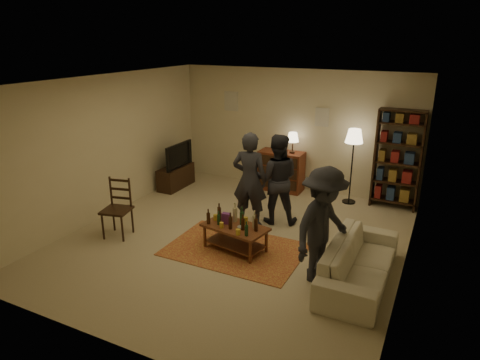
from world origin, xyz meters
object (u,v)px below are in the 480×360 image
Objects in this scene: floor_lamp at (354,141)px; tv_stand at (176,171)px; bookshelf at (397,159)px; coffee_table at (235,228)px; sofa at (359,262)px; person_right at (277,179)px; dining_chair at (118,205)px; person_by_sofa at (323,226)px; person_left at (250,180)px; dresser at (281,170)px.

tv_stand is at bearing -168.04° from floor_lamp.
coffee_table is at bearing -123.70° from bookshelf.
coffee_table is at bearing 88.21° from sofa.
person_right is (-1.84, 1.41, 0.55)m from sofa.
dining_chair is 0.52× the size of bookshelf.
coffee_table is 1.08× the size of dining_chair.
sofa is 1.23× the size of person_right.
person_by_sofa is at bearing -84.59° from floor_lamp.
floor_lamp is at bearing 67.44° from coffee_table.
dining_chair is 0.66× the size of floor_lamp.
person_right is (-1.89, -1.77, -0.18)m from bookshelf.
dining_chair is 0.62× the size of person_right.
person_left is (-2.23, 1.06, 0.58)m from sofa.
person_left is at bearing -25.19° from tv_stand.
person_by_sofa reaches higher than floor_lamp.
dresser is at bearing 22.07° from tv_stand.
coffee_table is at bearing 96.93° from person_by_sofa.
person_by_sofa is (1.73, -1.30, -0.03)m from person_left.
bookshelf is 3.11m from person_left.
dining_chair is 4.14m from sofa.
bookshelf is at bearing -0.82° from sofa.
tv_stand is 5.14m from sofa.
person_left is at bearing 22.68° from person_right.
person_right reaches higher than dining_chair.
coffee_table is 1.07× the size of tv_stand.
person_by_sofa reaches higher than coffee_table.
sofa is at bearing -8.29° from dining_chair.
person_right reaches higher than tv_stand.
person_right is (2.28, 1.74, 0.29)m from dining_chair.
floor_lamp is 0.93× the size of person_right.
floor_lamp is 1.97m from person_right.
person_left is 2.17m from person_by_sofa.
floor_lamp is at bearing 11.96° from tv_stand.
coffee_table is at bearing -112.56° from floor_lamp.
person_right is (0.19, 1.35, 0.46)m from coffee_table.
bookshelf is (4.69, 0.98, 0.65)m from tv_stand.
bookshelf is at bearing 1.57° from dresser.
tv_stand is 0.62× the size of person_right.
dining_chair is 0.99× the size of tv_stand.
person_by_sofa is (4.14, -2.44, 0.47)m from tv_stand.
tv_stand is 0.52× the size of bookshelf.
person_right is 2.13m from person_by_sofa.
sofa is 2.39m from person_right.
person_by_sofa is (1.89, -3.35, 0.38)m from dresser.
person_by_sofa is (1.34, -1.65, 0.01)m from person_right.
tv_stand is 0.78× the size of dresser.
person_right is at bearing 82.01° from coffee_table.
person_by_sofa is at bearing 115.42° from sofa.
floor_lamp is (1.58, -0.10, 0.86)m from dresser.
bookshelf reaches higher than coffee_table.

